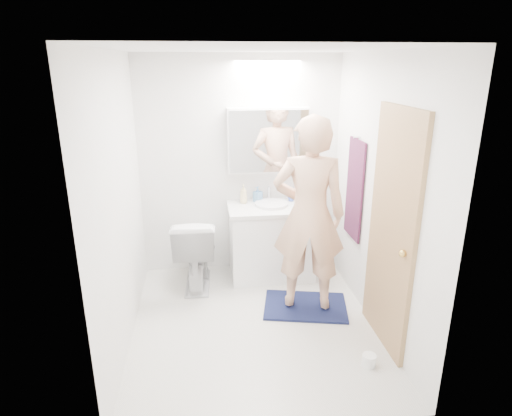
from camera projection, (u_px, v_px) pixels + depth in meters
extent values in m
plane|color=silver|center=(254.00, 324.00, 4.04)|extent=(2.50, 2.50, 0.00)
plane|color=white|center=(254.00, 49.00, 3.28)|extent=(2.50, 2.50, 0.00)
plane|color=white|center=(240.00, 167.00, 4.83)|extent=(2.50, 0.00, 2.50)
plane|color=white|center=(281.00, 267.00, 2.48)|extent=(2.50, 0.00, 2.50)
plane|color=white|center=(119.00, 206.00, 3.53)|extent=(0.00, 2.50, 2.50)
plane|color=white|center=(379.00, 196.00, 3.79)|extent=(0.00, 2.50, 2.50)
cube|color=white|center=(271.00, 243.00, 4.86)|extent=(0.90, 0.55, 0.78)
cube|color=white|center=(272.00, 208.00, 4.73)|extent=(0.95, 0.58, 0.04)
cylinder|color=white|center=(271.00, 204.00, 4.75)|extent=(0.36, 0.36, 0.03)
cylinder|color=silver|center=(269.00, 193.00, 4.91)|extent=(0.02, 0.02, 0.16)
cube|color=white|center=(268.00, 140.00, 4.70)|extent=(0.88, 0.14, 0.70)
cube|color=silver|center=(269.00, 142.00, 4.63)|extent=(0.84, 0.01, 0.66)
imported|color=white|center=(196.00, 250.00, 4.65)|extent=(0.48, 0.80, 0.79)
cube|color=#141D40|center=(305.00, 306.00, 4.31)|extent=(0.90, 0.71, 0.02)
imported|color=#DBA683|center=(309.00, 215.00, 4.01)|extent=(0.75, 0.57, 1.84)
cube|color=tan|center=(392.00, 232.00, 3.52)|extent=(0.04, 0.80, 2.00)
sphere|color=gold|center=(403.00, 253.00, 3.25)|extent=(0.06, 0.06, 0.06)
cube|color=#0F1E30|center=(355.00, 190.00, 4.34)|extent=(0.02, 0.42, 1.00)
cylinder|color=silver|center=(357.00, 137.00, 4.17)|extent=(0.07, 0.02, 0.02)
imported|color=beige|center=(243.00, 194.00, 4.80)|extent=(0.08, 0.08, 0.21)
imported|color=#5282B0|center=(258.00, 194.00, 4.85)|extent=(0.11, 0.11, 0.18)
imported|color=#3F5ABE|center=(291.00, 197.00, 4.89)|extent=(0.12, 0.12, 0.09)
cylinder|color=white|center=(369.00, 360.00, 3.47)|extent=(0.11, 0.11, 0.10)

